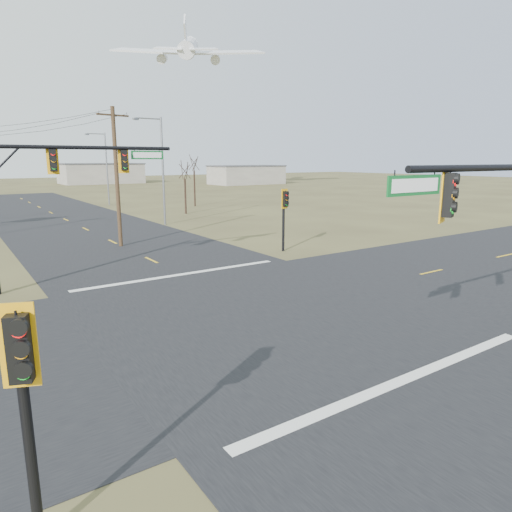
% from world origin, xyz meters
% --- Properties ---
extents(ground, '(320.00, 320.00, 0.00)m').
position_xyz_m(ground, '(0.00, 0.00, 0.00)').
color(ground, brown).
rests_on(ground, ground).
extents(road_ew, '(160.00, 14.00, 0.02)m').
position_xyz_m(road_ew, '(0.00, 0.00, 0.01)').
color(road_ew, black).
rests_on(road_ew, ground).
extents(road_ns, '(14.00, 160.00, 0.02)m').
position_xyz_m(road_ns, '(0.00, 0.00, 0.01)').
color(road_ns, black).
rests_on(road_ns, ground).
extents(stop_bar_near, '(12.00, 0.40, 0.01)m').
position_xyz_m(stop_bar_near, '(0.00, -7.50, 0.03)').
color(stop_bar_near, silver).
rests_on(stop_bar_near, road_ns).
extents(stop_bar_far, '(12.00, 0.40, 0.01)m').
position_xyz_m(stop_bar_far, '(0.00, 7.50, 0.03)').
color(stop_bar_far, silver).
rests_on(stop_bar_far, road_ns).
extents(mast_arm_far, '(9.24, 0.53, 7.48)m').
position_xyz_m(mast_arm_far, '(-5.99, 9.06, 5.38)').
color(mast_arm_far, black).
rests_on(mast_arm_far, ground).
extents(pedestal_signal_ne, '(0.60, 0.52, 4.36)m').
position_xyz_m(pedestal_signal_ne, '(8.80, 9.54, 3.19)').
color(pedestal_signal_ne, black).
rests_on(pedestal_signal_ne, ground).
extents(pedestal_signal_sw, '(0.67, 0.59, 4.25)m').
position_xyz_m(pedestal_signal_sw, '(-9.81, -7.86, 3.12)').
color(pedestal_signal_sw, black).
rests_on(pedestal_signal_sw, ground).
extents(utility_pole_near, '(2.40, 0.59, 9.93)m').
position_xyz_m(utility_pole_near, '(-0.03, 17.88, 5.15)').
color(utility_pole_near, '#402D1B').
rests_on(utility_pole_near, ground).
extents(streetlight_a, '(2.86, 0.46, 10.21)m').
position_xyz_m(streetlight_a, '(7.07, 26.73, 5.73)').
color(streetlight_a, slate).
rests_on(streetlight_a, ground).
extents(streetlight_b, '(2.77, 0.43, 9.89)m').
position_xyz_m(streetlight_b, '(8.54, 49.70, 5.55)').
color(streetlight_b, slate).
rests_on(streetlight_b, ground).
extents(bare_tree_c, '(3.54, 3.54, 6.55)m').
position_xyz_m(bare_tree_c, '(13.06, 34.02, 5.14)').
color(bare_tree_c, black).
rests_on(bare_tree_c, ground).
extents(bare_tree_d, '(2.80, 2.80, 7.27)m').
position_xyz_m(bare_tree_d, '(18.04, 41.47, 5.86)').
color(bare_tree_d, black).
rests_on(bare_tree_d, ground).
extents(warehouse_mid, '(20.00, 12.00, 5.00)m').
position_xyz_m(warehouse_mid, '(25.00, 110.00, 2.50)').
color(warehouse_mid, '#A29B90').
rests_on(warehouse_mid, ground).
extents(warehouse_right, '(18.00, 10.00, 4.50)m').
position_xyz_m(warehouse_right, '(55.00, 85.00, 2.25)').
color(warehouse_right, '#A29B90').
rests_on(warehouse_right, ground).
extents(jet_airliner, '(27.51, 28.08, 14.16)m').
position_xyz_m(jet_airliner, '(34.20, 74.52, 28.43)').
color(jet_airliner, white).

